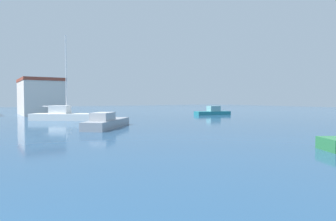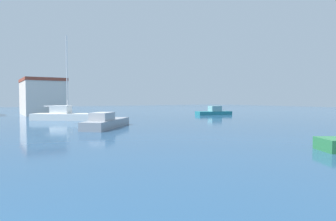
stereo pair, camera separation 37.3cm
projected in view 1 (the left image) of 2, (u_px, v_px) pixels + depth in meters
water at (150, 126)px, 27.63m from camera, size 160.00×160.00×0.00m
sailboat_white_far_right at (65, 115)px, 35.73m from camera, size 8.27×7.04×10.34m
motorboat_grey_far_left at (107, 122)px, 26.28m from camera, size 6.37×6.86×1.43m
motorboat_teal_outer_mooring at (213, 112)px, 48.10m from camera, size 6.15×3.13×1.46m
yacht_club at (41, 97)px, 48.65m from camera, size 6.24×9.77×5.94m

